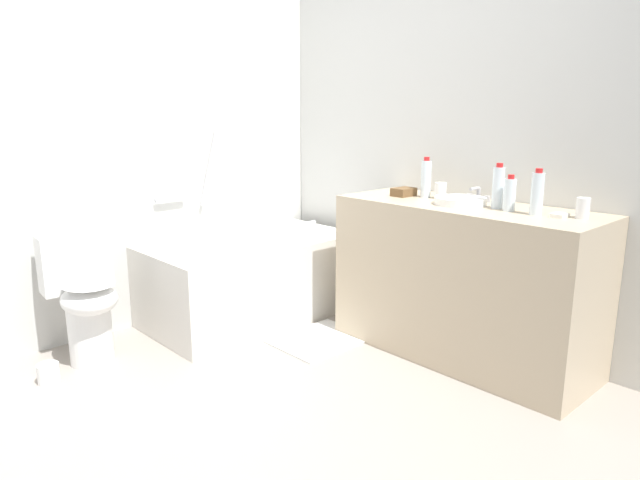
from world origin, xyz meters
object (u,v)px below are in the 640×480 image
Objects in this scene: amenity_basket at (404,192)px; water_bottle_0 at (498,187)px; soap_dish at (560,215)px; drinking_glass_0 at (583,208)px; water_bottle_2 at (510,194)px; sink_basin at (460,201)px; bath_mat at (320,340)px; water_bottle_3 at (537,193)px; toilet_paper_roll at (48,374)px; toilet at (84,296)px; water_bottle_1 at (426,178)px; drinking_glass_1 at (440,191)px; sink_faucet at (478,195)px; bathtub at (251,275)px.

water_bottle_0 is at bearing -88.34° from amenity_basket.
drinking_glass_0 is at bearing -60.19° from soap_dish.
amenity_basket is (0.01, 0.70, -0.06)m from water_bottle_2.
bath_mat is (-0.44, 0.67, -0.91)m from sink_basin.
water_bottle_3 is 1.56m from bath_mat.
amenity_basket is 2.23m from toilet_paper_roll.
toilet is at bearing 131.13° from water_bottle_3.
toilet_paper_roll is at bearing 136.05° from drinking_glass_0.
water_bottle_0 is 0.44× the size of bath_mat.
water_bottle_3 is (-0.07, -0.73, -0.00)m from water_bottle_1.
toilet_paper_roll is at bearing 152.08° from drinking_glass_1.
bath_mat is at bearing -21.67° from toilet_paper_roll.
soap_dish is (1.62, -1.94, 0.52)m from toilet.
toilet is 7.66× the size of drinking_glass_1.
sink_faucet is 0.65m from drinking_glass_0.
toilet_paper_roll is (-1.87, 1.68, -0.95)m from water_bottle_3.
sink_basin is 2.99× the size of drinking_glass_1.
toilet is 8.14× the size of soap_dish.
bath_mat is (-0.53, 0.47, -0.94)m from drinking_glass_1.
water_bottle_3 reaches higher than water_bottle_2.
bath_mat is (-0.51, 0.38, -1.00)m from water_bottle_1.
soap_dish is (0.03, -0.11, -0.10)m from water_bottle_3.
soap_dish is at bearing -91.14° from water_bottle_0.
bathtub reaches higher than soap_dish.
bathtub is at bearing 106.20° from drinking_glass_0.
amenity_basket is (0.02, 0.41, 0.00)m from sink_basin.
sink_faucet reaches higher than amenity_basket.
bathtub is 4.91× the size of sink_basin.
bathtub is at bearing 110.45° from sink_basin.
sink_faucet is at bearing -63.16° from bathtub.
water_bottle_0 is at bearing 72.47° from water_bottle_2.
sink_basin is 0.64m from drinking_glass_0.
bath_mat is (-0.48, 0.88, -1.00)m from water_bottle_0.
bathtub is 1.60m from sink_faucet.
sink_basin is 1.88× the size of sink_faucet.
amenity_basket is (-0.06, 0.12, -0.09)m from water_bottle_1.
water_bottle_1 is 1.03× the size of water_bottle_3.
water_bottle_1 is 0.74m from water_bottle_3.
water_bottle_2 reaches higher than sink_basin.
sink_faucet is 1.59× the size of drinking_glass_1.
toilet_paper_roll is at bearing -176.89° from bathtub.
sink_faucet is at bearing 55.64° from water_bottle_0.
drinking_glass_1 reaches higher than soap_dish.
sink_basin is at bearing 99.52° from water_bottle_0.
water_bottle_3 is at bearing -97.96° from water_bottle_0.
water_bottle_1 is at bearing 83.59° from water_bottle_2.
soap_dish is at bearing -94.93° from drinking_glass_1.
soap_dish is (-0.15, -0.55, -0.02)m from sink_faucet.
bathtub is 1.53m from sink_basin.
sink_faucet is 1.30m from bath_mat.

